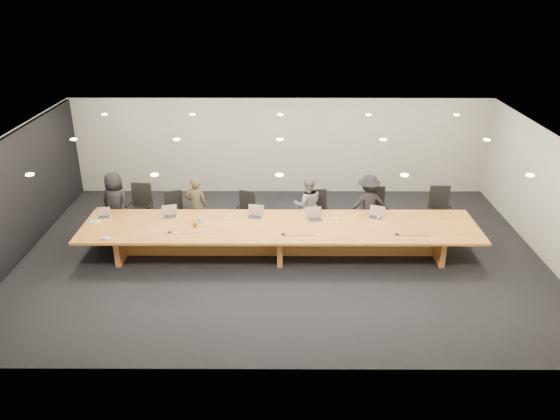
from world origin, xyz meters
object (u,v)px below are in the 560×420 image
(chair_mid_right, at_px, (318,212))
(mic_right, at_px, (397,234))
(chair_right, at_px, (376,210))
(laptop_b, at_px, (169,212))
(chair_far_right, at_px, (440,211))
(person_c, at_px, (308,205))
(av_box, at_px, (106,238))
(mic_left, at_px, (170,232))
(laptop_a, at_px, (103,213))
(chair_mid_left, at_px, (245,212))
(water_bottle, at_px, (200,220))
(laptop_c, at_px, (255,212))
(person_d, at_px, (368,205))
(laptop_e, at_px, (376,213))
(paper_cup_near, at_px, (337,220))
(chair_far_left, at_px, (140,208))
(paper_cup_far, at_px, (378,217))
(chair_left, at_px, (175,213))
(person_a, at_px, (116,203))
(conference_table, at_px, (280,234))
(mic_center, at_px, (283,234))
(laptop_d, at_px, (315,215))
(person_b, at_px, (196,205))
(amber_mug, at_px, (195,225))

(chair_mid_right, xyz_separation_m, mic_right, (1.63, -1.66, 0.21))
(chair_right, xyz_separation_m, laptop_b, (-4.99, -0.88, 0.32))
(mic_right, bearing_deg, chair_far_right, 49.37)
(chair_mid_right, relative_size, person_c, 0.75)
(av_box, height_order, mic_left, same)
(laptop_a, bearing_deg, mic_left, -31.24)
(chair_mid_left, xyz_separation_m, chair_far_right, (4.87, -0.15, 0.10))
(chair_mid_left, height_order, mic_left, chair_mid_left)
(water_bottle, bearing_deg, laptop_c, 16.09)
(chair_far_right, height_order, person_d, person_d)
(person_d, distance_m, laptop_e, 0.79)
(laptop_e, relative_size, paper_cup_near, 3.96)
(chair_far_left, xyz_separation_m, chair_mid_left, (2.64, -0.01, -0.10))
(laptop_e, distance_m, paper_cup_far, 0.12)
(chair_far_left, xyz_separation_m, chair_left, (0.91, -0.14, -0.07))
(laptop_a, bearing_deg, laptop_c, -6.62)
(person_a, xyz_separation_m, mic_left, (1.63, -1.55, -0.03))
(conference_table, relative_size, chair_mid_right, 8.17)
(laptop_b, bearing_deg, av_box, -147.09)
(mic_left, relative_size, mic_right, 0.99)
(chair_far_left, bearing_deg, laptop_b, -38.27)
(person_c, relative_size, mic_left, 13.08)
(paper_cup_far, bearing_deg, chair_right, 83.82)
(chair_far_left, height_order, mic_right, chair_far_left)
(person_d, bearing_deg, laptop_c, 7.72)
(mic_center, bearing_deg, water_bottle, 164.67)
(person_d, relative_size, mic_center, 14.12)
(chair_mid_right, relative_size, laptop_d, 3.01)
(laptop_b, xyz_separation_m, paper_cup_far, (4.89, -0.05, -0.10))
(chair_mid_right, relative_size, chair_far_right, 0.92)
(chair_far_right, distance_m, laptop_a, 8.16)
(conference_table, xyz_separation_m, mic_left, (-2.44, -0.38, 0.24))
(mic_left, bearing_deg, chair_mid_left, 47.55)
(paper_cup_near, xyz_separation_m, paper_cup_far, (1.00, 0.17, -0.00))
(laptop_b, bearing_deg, laptop_d, -13.08)
(laptop_b, bearing_deg, chair_mid_left, 17.52)
(chair_left, bearing_deg, paper_cup_near, -33.60)
(water_bottle, height_order, mic_right, water_bottle)
(chair_mid_right, distance_m, water_bottle, 3.02)
(chair_right, xyz_separation_m, water_bottle, (-4.23, -1.25, 0.29))
(chair_mid_left, height_order, person_b, person_b)
(chair_right, distance_m, av_box, 6.49)
(conference_table, height_order, chair_mid_left, chair_mid_left)
(amber_mug, distance_m, mic_right, 4.50)
(laptop_e, height_order, mic_center, laptop_e)
(laptop_b, height_order, laptop_d, laptop_d)
(person_b, height_order, laptop_a, person_b)
(person_a, xyz_separation_m, laptop_d, (4.89, -0.90, 0.10))
(chair_mid_right, relative_size, laptop_a, 3.69)
(person_d, relative_size, amber_mug, 13.59)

